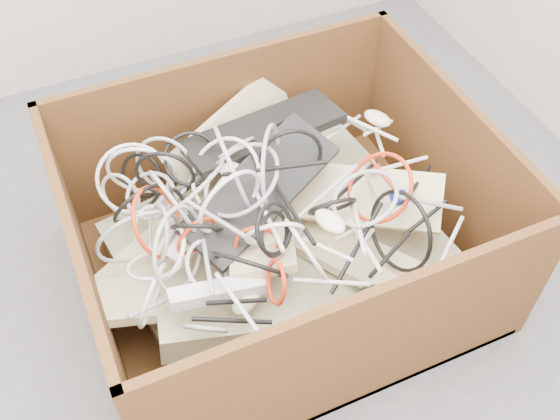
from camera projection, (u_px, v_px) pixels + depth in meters
name	position (u px, v px, depth m)	size (l,w,h in m)	color
ground	(234.00, 358.00, 1.93)	(3.00, 3.00, 0.00)	#4E4E50
cardboard_box	(278.00, 250.00, 2.01)	(1.16, 0.97, 0.55)	#3D2B0F
keyboard_pile	(269.00, 211.00, 1.94)	(1.06, 0.98, 0.38)	beige
mice_scatter	(294.00, 217.00, 1.82)	(0.75, 0.63, 0.19)	beige
power_strip_left	(206.00, 218.00, 1.82)	(0.31, 0.06, 0.04)	silver
power_strip_right	(218.00, 291.00, 1.67)	(0.26, 0.05, 0.04)	silver
vga_plug	(399.00, 197.00, 1.86)	(0.04, 0.04, 0.02)	#0B13A8
cable_tangle	(224.00, 208.00, 1.79)	(1.05, 0.81, 0.47)	red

